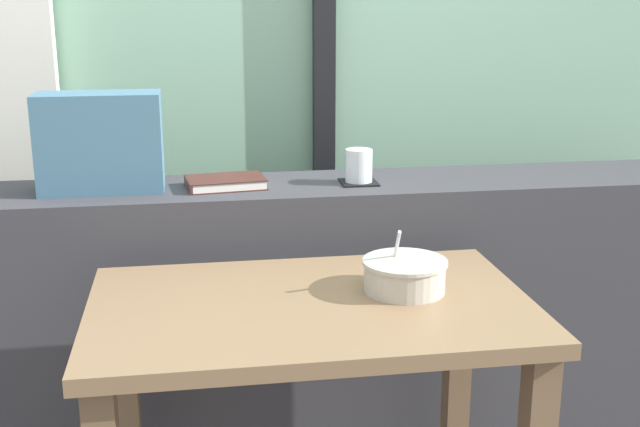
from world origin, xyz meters
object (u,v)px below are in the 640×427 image
(coaster_square, at_px, (359,182))
(throw_pillow, at_px, (100,142))
(juice_glass, at_px, (359,167))
(breakfast_table, at_px, (311,361))
(closed_book, at_px, (225,182))
(soup_bowl, at_px, (404,276))

(coaster_square, distance_m, throw_pillow, 0.70)
(coaster_square, height_order, juice_glass, juice_glass)
(juice_glass, bearing_deg, breakfast_table, -112.13)
(closed_book, distance_m, soup_bowl, 0.64)
(breakfast_table, bearing_deg, coaster_square, 67.87)
(breakfast_table, xyz_separation_m, closed_book, (-0.15, 0.53, 0.29))
(breakfast_table, xyz_separation_m, juice_glass, (0.21, 0.52, 0.32))
(breakfast_table, bearing_deg, closed_book, 106.16)
(soup_bowl, bearing_deg, coaster_square, 90.24)
(coaster_square, relative_size, juice_glass, 1.11)
(breakfast_table, xyz_separation_m, soup_bowl, (0.21, 0.03, 0.18))
(closed_book, bearing_deg, breakfast_table, -73.84)
(breakfast_table, bearing_deg, throw_pillow, 131.13)
(juice_glass, relative_size, throw_pillow, 0.28)
(juice_glass, bearing_deg, soup_bowl, -89.76)
(breakfast_table, height_order, coaster_square, coaster_square)
(juice_glass, height_order, closed_book, juice_glass)
(juice_glass, bearing_deg, closed_book, 178.47)
(coaster_square, bearing_deg, closed_book, 178.47)
(coaster_square, xyz_separation_m, throw_pillow, (-0.69, 0.02, 0.13))
(throw_pillow, distance_m, soup_bowl, 0.89)
(throw_pillow, bearing_deg, soup_bowl, -36.85)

